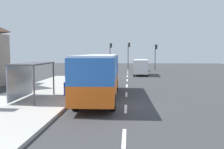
{
  "coord_description": "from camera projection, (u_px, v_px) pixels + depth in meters",
  "views": [
    {
      "loc": [
        0.41,
        -15.37,
        3.4
      ],
      "look_at": [
        -1.0,
        5.2,
        1.5
      ],
      "focal_mm": 38.91,
      "sensor_mm": 36.0,
      "label": 1
    }
  ],
  "objects": [
    {
      "name": "ground_plane",
      "position": [
        125.0,
        80.0,
        29.52
      ],
      "size": [
        56.0,
        92.0,
        0.04
      ],
      "primitive_type": "cube",
      "color": "#38383A"
    },
    {
      "name": "sidewalk_platform",
      "position": [
        37.0,
        97.0,
        18.02
      ],
      "size": [
        6.2,
        30.0,
        0.18
      ],
      "primitive_type": "cube",
      "color": "#ADAAA3",
      "rests_on": "ground"
    },
    {
      "name": "lane_stripe_seg_0",
      "position": [
        124.0,
        138.0,
        9.63
      ],
      "size": [
        0.16,
        2.2,
        0.01
      ],
      "primitive_type": "cube",
      "color": "silver",
      "rests_on": "ground"
    },
    {
      "name": "lane_stripe_seg_1",
      "position": [
        126.0,
        109.0,
        14.6
      ],
      "size": [
        0.16,
        2.2,
        0.01
      ],
      "primitive_type": "cube",
      "color": "silver",
      "rests_on": "ground"
    },
    {
      "name": "lane_stripe_seg_2",
      "position": [
        126.0,
        94.0,
        19.57
      ],
      "size": [
        0.16,
        2.2,
        0.01
      ],
      "primitive_type": "cube",
      "color": "silver",
      "rests_on": "ground"
    },
    {
      "name": "lane_stripe_seg_3",
      "position": [
        127.0,
        86.0,
        24.53
      ],
      "size": [
        0.16,
        2.2,
        0.01
      ],
      "primitive_type": "cube",
      "color": "silver",
      "rests_on": "ground"
    },
    {
      "name": "lane_stripe_seg_4",
      "position": [
        127.0,
        80.0,
        29.5
      ],
      "size": [
        0.16,
        2.2,
        0.01
      ],
      "primitive_type": "cube",
      "color": "silver",
      "rests_on": "ground"
    },
    {
      "name": "lane_stripe_seg_5",
      "position": [
        127.0,
        76.0,
        34.47
      ],
      "size": [
        0.16,
        2.2,
        0.01
      ],
      "primitive_type": "cube",
      "color": "silver",
      "rests_on": "ground"
    },
    {
      "name": "lane_stripe_seg_6",
      "position": [
        128.0,
        73.0,
        39.43
      ],
      "size": [
        0.16,
        2.2,
        0.01
      ],
      "primitive_type": "cube",
      "color": "silver",
      "rests_on": "ground"
    },
    {
      "name": "lane_stripe_seg_7",
      "position": [
        128.0,
        71.0,
        44.4
      ],
      "size": [
        0.16,
        2.2,
        0.01
      ],
      "primitive_type": "cube",
      "color": "silver",
      "rests_on": "ground"
    },
    {
      "name": "bus",
      "position": [
        100.0,
        74.0,
        17.76
      ],
      "size": [
        2.79,
        11.07,
        3.21
      ],
      "color": "orange",
      "rests_on": "ground"
    },
    {
      "name": "white_van",
      "position": [
        141.0,
        66.0,
        35.74
      ],
      "size": [
        2.25,
        5.29,
        2.3
      ],
      "color": "white",
      "rests_on": "ground"
    },
    {
      "name": "sedan_near",
      "position": [
        139.0,
        67.0,
        43.79
      ],
      "size": [
        1.99,
        4.47,
        1.52
      ],
      "color": "#B7B7BC",
      "rests_on": "ground"
    },
    {
      "name": "recycling_bin_blue",
      "position": [
        67.0,
        89.0,
        18.26
      ],
      "size": [
        0.52,
        0.52,
        0.95
      ],
      "primitive_type": "cylinder",
      "color": "blue",
      "rests_on": "sidewalk_platform"
    },
    {
      "name": "recycling_bin_green",
      "position": [
        69.0,
        87.0,
        18.95
      ],
      "size": [
        0.52,
        0.52,
        0.95
      ],
      "primitive_type": "cylinder",
      "color": "green",
      "rests_on": "sidewalk_platform"
    },
    {
      "name": "recycling_bin_red",
      "position": [
        72.0,
        86.0,
        19.65
      ],
      "size": [
        0.52,
        0.52,
        0.95
      ],
      "primitive_type": "cylinder",
      "color": "red",
      "rests_on": "sidewalk_platform"
    },
    {
      "name": "recycling_bin_yellow",
      "position": [
        73.0,
        85.0,
        20.34
      ],
      "size": [
        0.52,
        0.52,
        0.95
      ],
      "primitive_type": "cylinder",
      "color": "yellow",
      "rests_on": "sidewalk_platform"
    },
    {
      "name": "traffic_light_near_side",
      "position": [
        156.0,
        53.0,
        45.72
      ],
      "size": [
        0.49,
        0.28,
        4.89
      ],
      "color": "#2D2D2D",
      "rests_on": "ground"
    },
    {
      "name": "traffic_light_far_side",
      "position": [
        111.0,
        52.0,
        47.08
      ],
      "size": [
        0.49,
        0.28,
        5.19
      ],
      "color": "#2D2D2D",
      "rests_on": "ground"
    },
    {
      "name": "traffic_light_median",
      "position": [
        129.0,
        52.0,
        47.63
      ],
      "size": [
        0.49,
        0.28,
        5.31
      ],
      "color": "#2D2D2D",
      "rests_on": "ground"
    },
    {
      "name": "bus_shelter",
      "position": [
        28.0,
        71.0,
        16.45
      ],
      "size": [
        1.8,
        4.0,
        2.5
      ],
      "color": "#4C4C51",
      "rests_on": "sidewalk_platform"
    }
  ]
}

